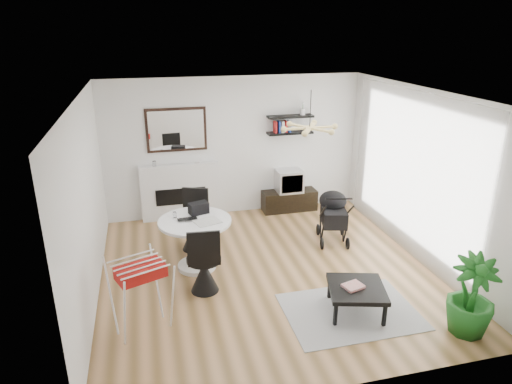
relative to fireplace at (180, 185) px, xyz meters
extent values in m
plane|color=brown|center=(1.10, -2.42, -0.69)|extent=(5.00, 5.00, 0.00)
plane|color=white|center=(1.10, -2.42, 2.01)|extent=(5.00, 5.00, 0.00)
plane|color=white|center=(1.10, 0.08, 0.66)|extent=(5.00, 0.00, 5.00)
plane|color=white|center=(-1.40, -2.42, 0.66)|extent=(0.00, 5.00, 5.00)
plane|color=white|center=(3.60, -2.42, 0.66)|extent=(0.00, 5.00, 5.00)
cube|color=white|center=(3.50, -2.22, 0.66)|extent=(0.04, 3.60, 2.60)
cube|color=white|center=(0.00, 0.00, -0.14)|extent=(1.50, 0.15, 1.10)
cube|color=black|center=(0.00, -0.06, -0.21)|extent=(0.95, 0.06, 0.32)
cube|color=black|center=(0.00, 0.06, 1.06)|extent=(1.12, 0.03, 0.82)
cube|color=white|center=(0.00, 0.04, 1.06)|extent=(1.02, 0.01, 0.72)
cube|color=black|center=(2.18, -0.05, 0.91)|extent=(0.90, 0.25, 0.04)
cube|color=black|center=(2.18, -0.05, 1.23)|extent=(0.90, 0.25, 0.04)
cube|color=black|center=(2.18, -0.13, -0.48)|extent=(1.10, 0.39, 0.41)
cube|color=silver|center=(2.16, -0.13, -0.05)|extent=(0.51, 0.45, 0.45)
cube|color=black|center=(2.16, -0.34, -0.05)|extent=(0.43, 0.01, 0.36)
cylinder|color=white|center=(0.05, -2.03, -0.65)|extent=(0.60, 0.60, 0.06)
cylinder|color=white|center=(0.05, -2.03, -0.27)|extent=(0.15, 0.15, 0.70)
cylinder|color=white|center=(0.05, -2.03, 0.11)|extent=(1.11, 1.11, 0.04)
imported|color=black|center=(-0.06, -2.05, 0.14)|extent=(0.31, 0.21, 0.02)
cube|color=black|center=(0.14, -1.79, 0.21)|extent=(0.33, 0.25, 0.18)
cube|color=white|center=(0.22, -2.15, 0.13)|extent=(0.45, 0.41, 0.01)
cylinder|color=white|center=(-0.24, -1.87, 0.17)|extent=(0.06, 0.06, 0.09)
cylinder|color=black|center=(0.08, -1.39, -0.19)|extent=(0.49, 0.49, 0.06)
cone|color=black|center=(0.08, -1.39, -0.45)|extent=(0.40, 0.40, 0.46)
cube|color=black|center=(0.16, -1.19, 0.09)|extent=(0.43, 0.20, 0.50)
cylinder|color=black|center=(0.08, -2.72, -0.19)|extent=(0.49, 0.49, 0.06)
cone|color=black|center=(0.08, -2.72, -0.45)|extent=(0.40, 0.40, 0.47)
cube|color=black|center=(0.06, -2.94, 0.09)|extent=(0.45, 0.08, 0.50)
cube|color=maroon|center=(-0.78, -3.44, 0.17)|extent=(0.63, 0.50, 0.15)
cube|color=black|center=(2.47, -1.68, -0.21)|extent=(0.53, 0.68, 0.28)
ellipsoid|color=black|center=(2.52, -1.51, 0.01)|extent=(0.48, 0.48, 0.34)
cylinder|color=black|center=(2.38, -2.05, 0.26)|extent=(0.43, 0.14, 0.03)
torus|color=black|center=(2.33, -1.36, -0.60)|extent=(0.10, 0.21, 0.21)
torus|color=black|center=(2.76, -1.47, -0.60)|extent=(0.10, 0.21, 0.21)
torus|color=black|center=(2.19, -1.90, -0.60)|extent=(0.10, 0.21, 0.21)
torus|color=black|center=(2.62, -2.01, -0.60)|extent=(0.10, 0.21, 0.21)
cube|color=#ADADAD|center=(1.88, -3.71, -0.68)|extent=(1.73, 1.25, 0.01)
cube|color=black|center=(1.94, -3.72, -0.34)|extent=(0.88, 0.88, 0.06)
cube|color=black|center=(1.56, -3.93, -0.52)|extent=(0.04, 0.04, 0.31)
cube|color=black|center=(2.15, -4.09, -0.52)|extent=(0.04, 0.04, 0.31)
cube|color=black|center=(1.73, -3.34, -0.52)|extent=(0.04, 0.04, 0.31)
cube|color=black|center=(2.32, -3.50, -0.52)|extent=(0.04, 0.04, 0.31)
cube|color=#BA332E|center=(1.89, -3.72, -0.29)|extent=(0.30, 0.26, 0.04)
imported|color=#1A5D1B|center=(3.09, -4.43, -0.17)|extent=(0.68, 0.68, 1.03)
camera|label=1|loc=(-0.58, -8.38, 2.90)|focal=32.00mm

